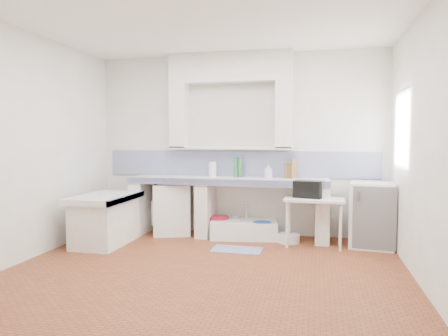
% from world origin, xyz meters
% --- Properties ---
extents(floor, '(4.50, 4.50, 0.00)m').
position_xyz_m(floor, '(0.00, 0.00, 0.00)').
color(floor, brown).
rests_on(floor, ground).
extents(ceiling, '(4.50, 4.50, 0.00)m').
position_xyz_m(ceiling, '(0.00, 0.00, 2.80)').
color(ceiling, white).
rests_on(ceiling, ground).
extents(wall_back, '(4.50, 0.00, 4.50)m').
position_xyz_m(wall_back, '(0.00, 2.00, 1.40)').
color(wall_back, white).
rests_on(wall_back, ground).
extents(wall_front, '(4.50, 0.00, 4.50)m').
position_xyz_m(wall_front, '(0.00, -2.00, 1.40)').
color(wall_front, white).
rests_on(wall_front, ground).
extents(wall_left, '(0.00, 4.50, 4.50)m').
position_xyz_m(wall_left, '(-2.25, 0.00, 1.40)').
color(wall_left, white).
rests_on(wall_left, ground).
extents(wall_right, '(0.00, 4.50, 4.50)m').
position_xyz_m(wall_right, '(2.25, 0.00, 1.40)').
color(wall_right, white).
rests_on(wall_right, ground).
extents(alcove_mass, '(1.90, 0.25, 0.45)m').
position_xyz_m(alcove_mass, '(-0.10, 1.88, 2.58)').
color(alcove_mass, white).
rests_on(alcove_mass, ground).
extents(window_frame, '(0.35, 0.86, 1.06)m').
position_xyz_m(window_frame, '(2.42, 1.20, 1.60)').
color(window_frame, '#362211').
rests_on(window_frame, ground).
extents(lace_valance, '(0.01, 0.84, 0.24)m').
position_xyz_m(lace_valance, '(2.28, 1.20, 1.98)').
color(lace_valance, white).
rests_on(lace_valance, ground).
extents(counter_slab, '(3.00, 0.60, 0.08)m').
position_xyz_m(counter_slab, '(-0.10, 1.70, 0.86)').
color(counter_slab, white).
rests_on(counter_slab, ground).
extents(counter_lip, '(3.00, 0.04, 0.10)m').
position_xyz_m(counter_lip, '(-0.10, 1.42, 0.86)').
color(counter_lip, navy).
rests_on(counter_lip, ground).
extents(counter_pier_left, '(0.20, 0.55, 0.82)m').
position_xyz_m(counter_pier_left, '(-1.50, 1.70, 0.41)').
color(counter_pier_left, white).
rests_on(counter_pier_left, ground).
extents(counter_pier_mid, '(0.20, 0.55, 0.82)m').
position_xyz_m(counter_pier_mid, '(-0.45, 1.70, 0.41)').
color(counter_pier_mid, white).
rests_on(counter_pier_mid, ground).
extents(counter_pier_right, '(0.20, 0.55, 0.82)m').
position_xyz_m(counter_pier_right, '(1.30, 1.70, 0.41)').
color(counter_pier_right, white).
rests_on(counter_pier_right, ground).
extents(peninsula_top, '(0.70, 1.10, 0.08)m').
position_xyz_m(peninsula_top, '(-1.70, 0.90, 0.66)').
color(peninsula_top, white).
rests_on(peninsula_top, ground).
extents(peninsula_base, '(0.60, 1.00, 0.62)m').
position_xyz_m(peninsula_base, '(-1.70, 0.90, 0.31)').
color(peninsula_base, white).
rests_on(peninsula_base, ground).
extents(peninsula_lip, '(0.04, 1.10, 0.10)m').
position_xyz_m(peninsula_lip, '(-1.37, 0.90, 0.66)').
color(peninsula_lip, navy).
rests_on(peninsula_lip, ground).
extents(backsplash, '(4.27, 0.03, 0.40)m').
position_xyz_m(backsplash, '(0.00, 1.99, 1.10)').
color(backsplash, navy).
rests_on(backsplash, ground).
extents(stove, '(0.69, 0.68, 0.79)m').
position_xyz_m(stove, '(-0.99, 1.71, 0.39)').
color(stove, white).
rests_on(stove, ground).
extents(sink, '(1.05, 0.68, 0.24)m').
position_xyz_m(sink, '(0.15, 1.69, 0.12)').
color(sink, white).
rests_on(sink, ground).
extents(side_table, '(0.81, 0.47, 0.04)m').
position_xyz_m(side_table, '(1.18, 1.41, 0.34)').
color(side_table, white).
rests_on(side_table, ground).
extents(fridge, '(0.64, 0.64, 0.89)m').
position_xyz_m(fridge, '(1.96, 1.58, 0.45)').
color(fridge, white).
rests_on(fridge, ground).
extents(bucket_red, '(0.40, 0.40, 0.30)m').
position_xyz_m(bucket_red, '(-0.26, 1.72, 0.15)').
color(bucket_red, '#B61330').
rests_on(bucket_red, ground).
extents(bucket_orange, '(0.35, 0.35, 0.24)m').
position_xyz_m(bucket_orange, '(0.24, 1.62, 0.12)').
color(bucket_orange, orange).
rests_on(bucket_orange, ground).
extents(bucket_blue, '(0.30, 0.30, 0.27)m').
position_xyz_m(bucket_blue, '(0.44, 1.61, 0.13)').
color(bucket_blue, '#0C46B8').
rests_on(bucket_blue, ground).
extents(basin_white, '(0.37, 0.37, 0.12)m').
position_xyz_m(basin_white, '(0.83, 1.55, 0.06)').
color(basin_white, white).
rests_on(basin_white, ground).
extents(water_bottle_a, '(0.10, 0.10, 0.31)m').
position_xyz_m(water_bottle_a, '(-0.00, 1.85, 0.15)').
color(water_bottle_a, silver).
rests_on(water_bottle_a, ground).
extents(water_bottle_b, '(0.09, 0.09, 0.26)m').
position_xyz_m(water_bottle_b, '(0.15, 1.85, 0.13)').
color(water_bottle_b, silver).
rests_on(water_bottle_b, ground).
extents(black_bag, '(0.42, 0.31, 0.24)m').
position_xyz_m(black_bag, '(1.10, 1.45, 0.79)').
color(black_bag, black).
rests_on(black_bag, side_table).
extents(green_bottle_a, '(0.07, 0.07, 0.31)m').
position_xyz_m(green_bottle_a, '(-0.01, 1.85, 1.05)').
color(green_bottle_a, '#2D693A').
rests_on(green_bottle_a, counter_slab).
extents(green_bottle_b, '(0.07, 0.07, 0.30)m').
position_xyz_m(green_bottle_b, '(0.07, 1.85, 1.05)').
color(green_bottle_b, '#2D693A').
rests_on(green_bottle_b, counter_slab).
extents(knife_block, '(0.14, 0.13, 0.22)m').
position_xyz_m(knife_block, '(0.80, 1.85, 1.01)').
color(knife_block, olive).
rests_on(knife_block, counter_slab).
extents(cutting_board, '(0.06, 0.22, 0.30)m').
position_xyz_m(cutting_board, '(0.88, 1.85, 1.05)').
color(cutting_board, olive).
rests_on(cutting_board, counter_slab).
extents(paper_towel, '(0.12, 0.12, 0.23)m').
position_xyz_m(paper_towel, '(-0.37, 1.85, 1.02)').
color(paper_towel, white).
rests_on(paper_towel, counter_slab).
extents(soap_bottle, '(0.13, 0.13, 0.22)m').
position_xyz_m(soap_bottle, '(0.50, 1.79, 1.01)').
color(soap_bottle, white).
rests_on(soap_bottle, counter_slab).
extents(rug, '(0.67, 0.39, 0.01)m').
position_xyz_m(rug, '(0.18, 0.97, 0.01)').
color(rug, '#40459B').
rests_on(rug, ground).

